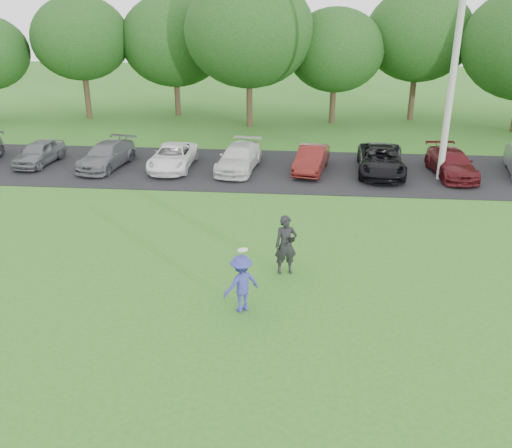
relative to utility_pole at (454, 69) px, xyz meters
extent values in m
plane|color=#31661D|center=(-7.40, -12.30, -4.80)|extent=(100.00, 100.00, 0.00)
cube|color=black|center=(-7.40, 0.70, -4.79)|extent=(32.00, 6.50, 0.03)
cylinder|color=#AAAAA5|center=(0.00, 0.00, 0.00)|extent=(0.28, 0.28, 9.60)
imported|color=#343793|center=(-7.53, -11.64, -4.00)|extent=(1.19, 1.11, 1.61)
cylinder|color=white|center=(-7.49, -11.66, -3.01)|extent=(0.27, 0.27, 0.09)
imported|color=black|center=(-6.45, -9.40, -3.88)|extent=(0.75, 0.59, 1.83)
cube|color=black|center=(-6.27, -9.58, -3.62)|extent=(0.16, 0.13, 0.10)
imported|color=slate|center=(-18.64, 0.63, -4.22)|extent=(1.66, 3.38, 1.11)
imported|color=slate|center=(-15.28, 0.44, -4.21)|extent=(2.20, 4.09, 1.13)
imported|color=white|center=(-12.13, 0.53, -4.23)|extent=(1.84, 3.91, 1.08)
imported|color=silver|center=(-9.02, 0.56, -4.20)|extent=(2.08, 4.13, 1.15)
imported|color=#541512|center=(-5.68, 0.64, -4.20)|extent=(1.79, 3.61, 1.14)
imported|color=black|center=(-2.53, 0.64, -4.16)|extent=(2.28, 4.52, 1.23)
imported|color=#4D1015|center=(0.58, 0.55, -4.20)|extent=(1.98, 4.06, 1.14)
cylinder|color=#38281C|center=(-19.90, 10.70, -3.45)|extent=(0.36, 0.36, 2.70)
ellipsoid|color=#214C19|center=(-19.90, 10.70, 0.13)|extent=(5.94, 5.94, 5.05)
cylinder|color=#38281C|center=(-14.40, 12.10, -3.70)|extent=(0.36, 0.36, 2.20)
ellipsoid|color=#214C19|center=(-14.40, 12.10, -0.10)|extent=(6.68, 6.68, 5.68)
cylinder|color=#38281C|center=(-9.40, 9.30, -3.45)|extent=(0.36, 0.36, 2.70)
ellipsoid|color=#214C19|center=(-9.40, 9.30, 0.68)|extent=(7.42, 7.42, 6.31)
cylinder|color=#38281C|center=(-4.40, 10.70, -3.70)|extent=(0.36, 0.36, 2.20)
ellipsoid|color=#214C19|center=(-4.40, 10.70, -0.44)|extent=(5.76, 5.76, 4.90)
cylinder|color=#38281C|center=(0.60, 12.10, -3.45)|extent=(0.36, 0.36, 2.70)
ellipsoid|color=#214C19|center=(0.60, 12.10, 0.34)|extent=(6.50, 6.50, 5.53)
camera|label=1|loc=(-5.99, -24.69, 3.30)|focal=40.00mm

